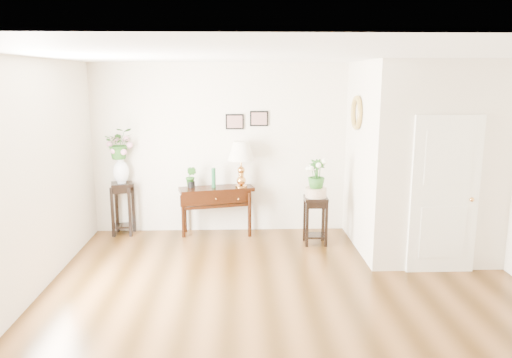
{
  "coord_description": "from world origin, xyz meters",
  "views": [
    {
      "loc": [
        -0.59,
        -5.47,
        2.57
      ],
      "look_at": [
        -0.35,
        1.3,
        1.18
      ],
      "focal_mm": 35.0,
      "sensor_mm": 36.0,
      "label": 1
    }
  ],
  "objects_px": {
    "console_table": "(217,211)",
    "plant_stand_a": "(123,209)",
    "plant_stand_b": "(315,220)",
    "table_lamp": "(241,166)"
  },
  "relations": [
    {
      "from": "plant_stand_b",
      "to": "table_lamp",
      "type": "bearing_deg",
      "value": 155.24
    },
    {
      "from": "console_table",
      "to": "plant_stand_a",
      "type": "xyz_separation_m",
      "value": [
        -1.55,
        0.07,
        0.04
      ]
    },
    {
      "from": "plant_stand_a",
      "to": "plant_stand_b",
      "type": "relative_size",
      "value": 1.16
    },
    {
      "from": "console_table",
      "to": "plant_stand_b",
      "type": "bearing_deg",
      "value": -32.14
    },
    {
      "from": "console_table",
      "to": "plant_stand_a",
      "type": "relative_size",
      "value": 1.38
    },
    {
      "from": "table_lamp",
      "to": "console_table",
      "type": "bearing_deg",
      "value": 180.0
    },
    {
      "from": "table_lamp",
      "to": "plant_stand_a",
      "type": "height_order",
      "value": "table_lamp"
    },
    {
      "from": "console_table",
      "to": "plant_stand_b",
      "type": "height_order",
      "value": "console_table"
    },
    {
      "from": "console_table",
      "to": "table_lamp",
      "type": "xyz_separation_m",
      "value": [
        0.41,
        0.0,
        0.75
      ]
    },
    {
      "from": "plant_stand_b",
      "to": "plant_stand_a",
      "type": "bearing_deg",
      "value": 169.06
    }
  ]
}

